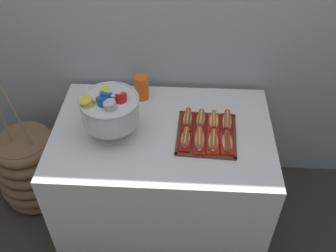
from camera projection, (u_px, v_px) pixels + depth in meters
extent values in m
plane|color=#38332D|center=(163.00, 210.00, 2.70)|extent=(10.00, 10.00, 0.00)
cube|color=#9EA8B2|center=(167.00, 4.00, 2.20)|extent=(6.00, 0.10, 2.60)
cube|color=silver|center=(163.00, 173.00, 2.43)|extent=(1.26, 0.84, 0.73)
cylinder|color=black|center=(81.00, 244.00, 2.48)|extent=(0.05, 0.05, 0.04)
cylinder|color=black|center=(242.00, 252.00, 2.44)|extent=(0.05, 0.05, 0.04)
cylinder|color=black|center=(98.00, 172.00, 2.94)|extent=(0.05, 0.05, 0.04)
cylinder|color=black|center=(235.00, 178.00, 2.89)|extent=(0.05, 0.05, 0.04)
cylinder|color=brown|center=(32.00, 167.00, 2.64)|extent=(0.35, 0.35, 0.54)
torus|color=brown|center=(39.00, 187.00, 2.80)|extent=(0.46, 0.46, 0.08)
torus|color=brown|center=(36.00, 179.00, 2.74)|extent=(0.48, 0.48, 0.08)
torus|color=brown|center=(33.00, 171.00, 2.67)|extent=(0.48, 0.48, 0.08)
torus|color=brown|center=(30.00, 163.00, 2.61)|extent=(0.45, 0.45, 0.08)
torus|color=brown|center=(27.00, 154.00, 2.55)|extent=(0.43, 0.43, 0.08)
torus|color=brown|center=(24.00, 144.00, 2.49)|extent=(0.40, 0.40, 0.08)
cylinder|color=#937F56|center=(2.00, 116.00, 2.30)|extent=(0.02, 0.01, 0.44)
cylinder|color=#937F56|center=(14.00, 111.00, 2.24)|extent=(0.09, 0.02, 0.55)
cube|color=#56331E|center=(206.00, 135.00, 2.15)|extent=(0.35, 0.38, 0.01)
cube|color=#56331E|center=(205.00, 156.00, 2.02)|extent=(0.33, 0.03, 0.01)
cube|color=#56331E|center=(207.00, 114.00, 2.27)|extent=(0.33, 0.03, 0.01)
cube|color=#56331E|center=(179.00, 132.00, 2.16)|extent=(0.03, 0.36, 0.01)
cube|color=#56331E|center=(235.00, 136.00, 2.13)|extent=(0.03, 0.36, 0.01)
cube|color=red|center=(185.00, 142.00, 2.09)|extent=(0.07, 0.16, 0.02)
ellipsoid|color=#E0BC7F|center=(186.00, 139.00, 2.08)|extent=(0.06, 0.14, 0.04)
cylinder|color=#9E4C38|center=(186.00, 137.00, 2.07)|extent=(0.04, 0.14, 0.03)
cylinder|color=yellow|center=(186.00, 135.00, 2.06)|extent=(0.02, 0.12, 0.01)
cube|color=red|center=(199.00, 143.00, 2.08)|extent=(0.06, 0.18, 0.02)
ellipsoid|color=beige|center=(199.00, 140.00, 2.07)|extent=(0.05, 0.17, 0.04)
cylinder|color=#A8563D|center=(200.00, 138.00, 2.06)|extent=(0.03, 0.16, 0.03)
cylinder|color=yellow|center=(200.00, 136.00, 2.05)|extent=(0.01, 0.13, 0.01)
cube|color=red|center=(213.00, 144.00, 2.08)|extent=(0.07, 0.17, 0.02)
ellipsoid|color=beige|center=(213.00, 141.00, 2.07)|extent=(0.06, 0.16, 0.04)
cylinder|color=#9E4C38|center=(213.00, 140.00, 2.06)|extent=(0.04, 0.14, 0.03)
cylinder|color=yellow|center=(214.00, 138.00, 2.05)|extent=(0.01, 0.12, 0.01)
cube|color=red|center=(227.00, 145.00, 2.07)|extent=(0.07, 0.15, 0.02)
ellipsoid|color=#E0BC7F|center=(227.00, 142.00, 2.06)|extent=(0.05, 0.14, 0.04)
cylinder|color=brown|center=(227.00, 141.00, 2.05)|extent=(0.03, 0.14, 0.03)
cylinder|color=red|center=(228.00, 139.00, 2.04)|extent=(0.01, 0.12, 0.01)
cube|color=#B21414|center=(187.00, 122.00, 2.21)|extent=(0.07, 0.17, 0.02)
ellipsoid|color=tan|center=(188.00, 119.00, 2.20)|extent=(0.06, 0.16, 0.04)
cylinder|color=brown|center=(188.00, 117.00, 2.19)|extent=(0.04, 0.15, 0.03)
cylinder|color=yellow|center=(188.00, 116.00, 2.18)|extent=(0.01, 0.13, 0.01)
cube|color=#B21414|center=(200.00, 123.00, 2.21)|extent=(0.07, 0.16, 0.02)
ellipsoid|color=tan|center=(201.00, 120.00, 2.19)|extent=(0.06, 0.14, 0.04)
cylinder|color=#A8563D|center=(201.00, 118.00, 2.18)|extent=(0.04, 0.14, 0.03)
cylinder|color=yellow|center=(201.00, 116.00, 2.17)|extent=(0.02, 0.11, 0.01)
cube|color=red|center=(213.00, 124.00, 2.20)|extent=(0.07, 0.15, 0.02)
ellipsoid|color=beige|center=(214.00, 121.00, 2.19)|extent=(0.06, 0.14, 0.04)
cylinder|color=#A8563D|center=(214.00, 119.00, 2.18)|extent=(0.03, 0.14, 0.03)
cylinder|color=yellow|center=(214.00, 118.00, 2.17)|extent=(0.01, 0.12, 0.01)
cube|color=#B21414|center=(227.00, 124.00, 2.19)|extent=(0.08, 0.18, 0.02)
ellipsoid|color=#E0BC7F|center=(227.00, 122.00, 2.18)|extent=(0.06, 0.17, 0.04)
cylinder|color=#9E4C38|center=(227.00, 120.00, 2.17)|extent=(0.05, 0.16, 0.03)
cylinder|color=yellow|center=(227.00, 118.00, 2.16)|extent=(0.02, 0.13, 0.01)
cylinder|color=silver|center=(113.00, 131.00, 2.16)|extent=(0.21, 0.21, 0.02)
cone|color=silver|center=(112.00, 125.00, 2.13)|extent=(0.07, 0.07, 0.08)
cylinder|color=silver|center=(110.00, 110.00, 2.06)|extent=(0.31, 0.31, 0.14)
torus|color=silver|center=(109.00, 100.00, 2.01)|extent=(0.32, 0.32, 0.02)
cylinder|color=red|center=(121.00, 104.00, 2.01)|extent=(0.10, 0.13, 0.15)
cylinder|color=#B7BCC6|center=(116.00, 100.00, 2.04)|extent=(0.09, 0.11, 0.13)
cylinder|color=yellow|center=(108.00, 98.00, 2.05)|extent=(0.09, 0.08, 0.14)
cylinder|color=#1E47B2|center=(107.00, 103.00, 2.03)|extent=(0.09, 0.11, 0.14)
cylinder|color=yellow|center=(90.00, 107.00, 2.00)|extent=(0.09, 0.10, 0.15)
cylinder|color=#1E47B2|center=(105.00, 108.00, 1.99)|extent=(0.09, 0.10, 0.15)
cylinder|color=#B7BCC6|center=(112.00, 111.00, 1.97)|extent=(0.11, 0.09, 0.14)
cylinder|color=#EA5B19|center=(142.00, 90.00, 2.37)|extent=(0.09, 0.09, 0.11)
cylinder|color=#EA5B19|center=(142.00, 88.00, 2.35)|extent=(0.09, 0.09, 0.11)
cylinder|color=#EA5B19|center=(141.00, 85.00, 2.34)|extent=(0.09, 0.09, 0.11)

